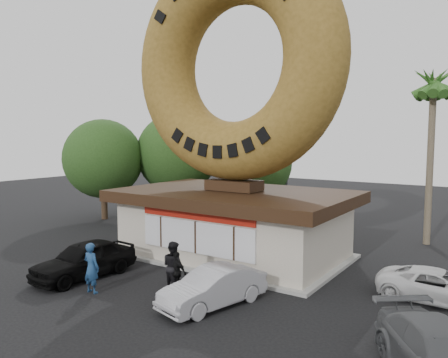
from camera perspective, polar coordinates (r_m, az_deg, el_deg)
ground at (r=17.51m, az=-9.74°, el=-14.28°), size 90.00×90.00×0.00m
donut_shop at (r=21.59m, az=1.29°, el=-5.52°), size 11.20×7.20×3.80m
giant_donut at (r=21.47m, az=1.36°, el=14.78°), size 11.11×2.83×11.11m
tree_west at (r=32.52m, az=-6.10°, el=3.31°), size 6.00×6.00×7.65m
tree_mid at (r=31.03m, az=4.11°, el=2.06°), size 5.20×5.20×6.63m
tree_far at (r=32.17m, az=-15.51°, el=2.56°), size 5.60×5.60×7.14m
palm_near at (r=26.25m, az=25.69°, el=10.49°), size 2.60×2.60×9.75m
street_lamp at (r=30.89m, az=8.50°, el=2.86°), size 2.11×0.20×8.00m
person_left at (r=17.60m, az=-16.93°, el=-11.03°), size 0.73×0.50×1.94m
person_center at (r=17.16m, az=-6.63°, el=-11.25°), size 1.08×0.92×1.94m
person_right at (r=17.00m, az=-6.21°, el=-12.01°), size 0.95×0.44×1.59m
car_black at (r=19.56m, az=-17.79°, el=-9.96°), size 2.10×4.64×1.54m
car_silver at (r=15.71m, az=-1.43°, el=-13.96°), size 2.38×4.30×1.34m
car_grey at (r=12.31m, az=26.89°, el=-20.18°), size 4.47×5.05×1.40m
car_white at (r=17.82m, az=26.25°, el=-12.46°), size 4.20×1.96×1.16m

